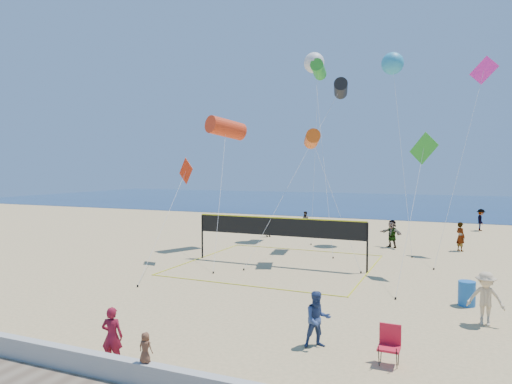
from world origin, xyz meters
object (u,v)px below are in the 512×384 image
at_px(woman, 112,336).
at_px(trash_barrel, 467,293).
at_px(volleyball_net, 278,232).
at_px(camp_chair, 390,342).

relative_size(woman, trash_barrel, 1.68).
distance_m(woman, volleyball_net, 14.19).
height_order(woman, camp_chair, woman).
xyz_separation_m(woman, trash_barrel, (9.26, 9.82, -0.33)).
distance_m(camp_chair, volleyball_net, 13.35).
height_order(woman, trash_barrel, woman).
bearing_deg(woman, camp_chair, -172.86).
distance_m(camp_chair, trash_barrel, 7.13).
distance_m(trash_barrel, volleyball_net, 10.53).
bearing_deg(woman, trash_barrel, -149.52).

